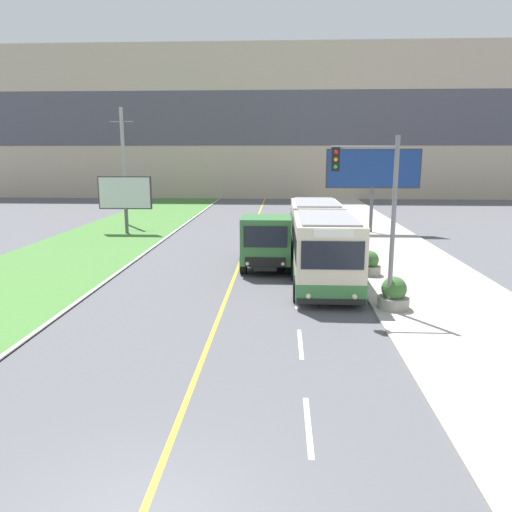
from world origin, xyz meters
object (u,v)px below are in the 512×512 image
object	(u,v)px
traffic_light_mast	(376,203)
car_distant	(302,218)
billboard_large	(373,171)
utility_pole_far	(124,167)
planter_round_near	(394,295)
city_bus	(320,240)
billboard_small	(125,194)
planter_round_second	(370,264)
dump_truck	(267,242)

from	to	relation	value
traffic_light_mast	car_distant	bearing A→B (deg)	94.44
billboard_large	utility_pole_far	bearing A→B (deg)	170.10
car_distant	billboard_large	distance (m)	6.74
planter_round_near	billboard_large	bearing A→B (deg)	82.79
utility_pole_far	city_bus	bearing A→B (deg)	-48.00
traffic_light_mast	planter_round_near	size ratio (longest dim) A/B	5.27
city_bus	billboard_small	xyz separation A→B (m)	(-12.81, 11.36, 1.21)
car_distant	utility_pole_far	distance (m)	14.50
utility_pole_far	planter_round_second	world-z (taller)	utility_pole_far
traffic_light_mast	billboard_large	bearing A→B (deg)	80.33
dump_truck	billboard_large	size ratio (longest dim) A/B	0.98
car_distant	billboard_small	world-z (taller)	billboard_small
city_bus	billboard_large	size ratio (longest dim) A/B	1.84
billboard_small	utility_pole_far	bearing A→B (deg)	107.40
planter_round_second	billboard_large	bearing A→B (deg)	80.05
billboard_large	car_distant	bearing A→B (deg)	148.79
utility_pole_far	billboard_large	xyz separation A→B (m)	(18.75, -3.27, -0.16)
car_distant	traffic_light_mast	xyz separation A→B (m)	(1.65, -21.32, 3.24)
car_distant	billboard_large	xyz separation A→B (m)	(4.79, -2.90, 3.74)
billboard_large	planter_round_second	xyz separation A→B (m)	(-2.29, -13.05, -3.86)
billboard_large	planter_round_near	distance (m)	18.71
utility_pole_far	billboard_small	size ratio (longest dim) A/B	2.24
planter_round_near	billboard_small	bearing A→B (deg)	131.51
planter_round_near	planter_round_second	distance (m)	5.11
city_bus	utility_pole_far	size ratio (longest dim) A/B	1.33
city_bus	traffic_light_mast	bearing A→B (deg)	-76.49
city_bus	traffic_light_mast	distance (m)	6.53
billboard_large	billboard_small	distance (m)	17.49
city_bus	planter_round_second	xyz separation A→B (m)	(2.27, -0.56, -1.01)
traffic_light_mast	billboard_small	bearing A→B (deg)	129.47
billboard_large	planter_round_second	size ratio (longest dim) A/B	5.85
utility_pole_far	billboard_large	size ratio (longest dim) A/B	1.38
car_distant	billboard_large	world-z (taller)	billboard_large
dump_truck	billboard_small	bearing A→B (deg)	134.15
dump_truck	car_distant	distance (m)	14.82
city_bus	planter_round_near	xyz separation A→B (m)	(2.27, -5.68, -0.99)
planter_round_near	utility_pole_far	bearing A→B (deg)	127.52
planter_round_near	planter_round_second	world-z (taller)	planter_round_near
dump_truck	planter_round_second	world-z (taller)	dump_truck
utility_pole_far	billboard_small	bearing A→B (deg)	-72.60
city_bus	billboard_small	bearing A→B (deg)	138.43
city_bus	billboard_large	distance (m)	13.60
traffic_light_mast	billboard_large	distance (m)	18.69
planter_round_second	billboard_small	bearing A→B (deg)	141.67
billboard_large	billboard_small	world-z (taller)	billboard_large
utility_pole_far	planter_round_second	xyz separation A→B (m)	(16.46, -16.33, -4.02)
city_bus	planter_round_near	distance (m)	6.19
car_distant	billboard_large	size ratio (longest dim) A/B	0.65
city_bus	billboard_large	bearing A→B (deg)	69.93
planter_round_second	planter_round_near	bearing A→B (deg)	-90.07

